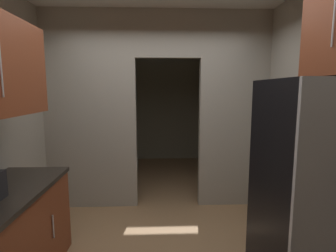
# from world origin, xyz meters

# --- Properties ---
(kitchen_partition) EXTENTS (3.16, 0.12, 2.78)m
(kitchen_partition) POSITION_xyz_m (-0.04, 1.51, 1.48)
(kitchen_partition) COLOR #9E998C
(kitchen_partition) RESTS_ON ground
(adjoining_room_shell) EXTENTS (3.16, 2.72, 2.78)m
(adjoining_room_shell) POSITION_xyz_m (0.00, 3.34, 1.39)
(adjoining_room_shell) COLOR gray
(adjoining_room_shell) RESTS_ON ground
(refrigerator) EXTENTS (0.79, 0.75, 1.77)m
(refrigerator) POSITION_xyz_m (1.17, -0.48, 0.89)
(refrigerator) COLOR black
(refrigerator) RESTS_ON ground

